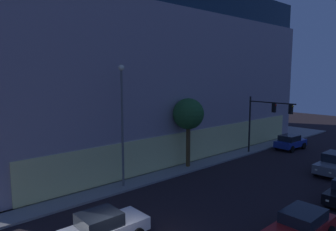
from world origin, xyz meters
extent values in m
cube|color=#4C4C51|center=(14.11, 22.27, 0.07)|extent=(37.11, 27.83, 0.15)
cube|color=#F2EF95|center=(14.11, 8.75, 1.62)|extent=(33.04, 0.60, 2.95)
cube|color=#9B8E98|center=(14.11, 22.27, 7.22)|extent=(36.71, 27.43, 14.13)
cube|color=#183044|center=(14.11, 22.27, 15.75)|extent=(35.98, 26.88, 2.93)
cylinder|color=black|center=(20.77, 7.00, 3.12)|extent=(0.18, 0.18, 5.94)
cylinder|color=black|center=(20.73, 4.51, 5.60)|extent=(0.20, 4.99, 0.12)
cube|color=black|center=(20.72, 4.26, 5.10)|extent=(0.33, 0.33, 0.90)
sphere|color=red|center=(20.72, 4.08, 5.38)|extent=(0.18, 0.18, 0.18)
cube|color=black|center=(20.70, 2.51, 5.10)|extent=(0.33, 0.33, 0.90)
sphere|color=yellow|center=(20.69, 2.33, 5.38)|extent=(0.18, 0.18, 0.18)
cylinder|color=#606060|center=(4.93, 7.33, 4.42)|extent=(0.16, 0.16, 8.53)
sphere|color=#F9EFC6|center=(4.93, 7.33, 8.83)|extent=(0.44, 0.44, 0.44)
cylinder|color=#4F3B1E|center=(12.10, 7.64, 1.98)|extent=(0.38, 0.38, 3.66)
sphere|color=#265A28|center=(12.10, 7.64, 4.91)|extent=(2.77, 2.77, 2.77)
cube|color=silver|center=(-0.03, 1.55, 0.67)|extent=(4.31, 1.87, 0.66)
cube|color=black|center=(-0.35, 1.56, 1.32)|extent=(1.95, 1.67, 0.64)
cube|color=#F9F4CC|center=(2.07, 2.09, 0.67)|extent=(0.12, 0.20, 0.12)
cube|color=#F9F4CC|center=(2.06, 0.99, 0.67)|extent=(0.12, 0.20, 0.12)
cylinder|color=black|center=(1.31, 2.46, 0.33)|extent=(0.67, 0.25, 0.67)
cube|color=maroon|center=(7.30, -4.87, 0.63)|extent=(4.69, 1.85, 0.61)
cube|color=black|center=(7.65, -4.87, 1.23)|extent=(2.22, 1.66, 0.58)
cylinder|color=black|center=(8.75, -3.95, 0.33)|extent=(0.66, 0.24, 0.66)
cube|color=#F9F4CC|center=(12.05, -4.39, 0.66)|extent=(0.13, 0.20, 0.12)
cylinder|color=black|center=(12.84, -4.00, 0.31)|extent=(0.63, 0.26, 0.63)
cube|color=slate|center=(19.94, -1.85, 0.71)|extent=(4.52, 1.85, 0.73)
cube|color=black|center=(20.28, -1.84, 1.43)|extent=(2.14, 1.63, 0.70)
cube|color=#F9F4CC|center=(17.75, -2.42, 0.71)|extent=(0.12, 0.20, 0.12)
cube|color=#F9F4CC|center=(17.74, -1.35, 0.71)|extent=(0.12, 0.20, 0.12)
cylinder|color=black|center=(18.54, -0.98, 0.35)|extent=(0.71, 0.25, 0.70)
cylinder|color=black|center=(21.32, -0.94, 0.35)|extent=(0.71, 0.25, 0.70)
cube|color=navy|center=(25.76, 4.84, 0.69)|extent=(4.14, 2.01, 0.68)
cube|color=black|center=(25.46, 4.85, 1.34)|extent=(2.19, 1.74, 0.61)
cube|color=#F9F4CC|center=(27.77, 5.29, 0.69)|extent=(0.13, 0.21, 0.12)
cube|color=#F9F4CC|center=(27.72, 4.20, 0.69)|extent=(0.13, 0.21, 0.12)
cylinder|color=black|center=(27.06, 5.69, 0.36)|extent=(0.72, 0.27, 0.71)
cylinder|color=black|center=(26.98, 3.87, 0.36)|extent=(0.72, 0.27, 0.71)
cylinder|color=black|center=(24.55, 5.81, 0.36)|extent=(0.72, 0.27, 0.71)
cylinder|color=black|center=(24.46, 3.98, 0.36)|extent=(0.72, 0.27, 0.71)
camera|label=1|loc=(-7.50, -11.38, 8.32)|focal=33.26mm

